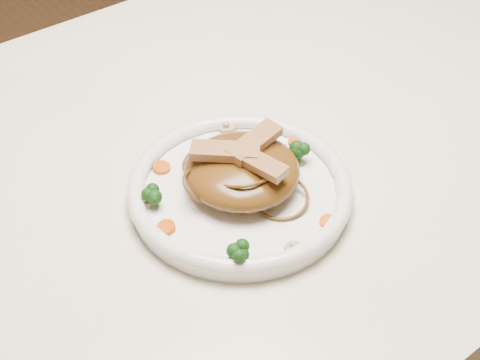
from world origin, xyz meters
TOP-DOWN VIEW (x-y plane):
  - table at (0.00, 0.00)m, footprint 1.20×0.80m
  - plate at (-0.07, -0.10)m, footprint 0.29×0.29m
  - noodle_mound at (-0.06, -0.09)m, footprint 0.17×0.17m
  - chicken_a at (-0.04, -0.09)m, footprint 0.08×0.04m
  - chicken_b at (-0.08, -0.08)m, footprint 0.07×0.07m
  - chicken_c at (-0.06, -0.12)m, footprint 0.04×0.07m
  - broccoli_0 at (-0.00, -0.06)m, footprint 0.04×0.04m
  - broccoli_1 at (-0.16, -0.06)m, footprint 0.03×0.03m
  - broccoli_2 at (-0.14, -0.19)m, footprint 0.03×0.03m
  - broccoli_3 at (0.02, -0.11)m, footprint 0.03×0.03m
  - carrot_0 at (-0.01, -0.01)m, footprint 0.02×0.02m
  - carrot_1 at (-0.17, -0.10)m, footprint 0.03×0.03m
  - carrot_2 at (0.03, -0.08)m, footprint 0.02×0.02m
  - carrot_3 at (-0.12, -0.02)m, footprint 0.02×0.02m
  - carrot_4 at (-0.03, -0.20)m, footprint 0.02×0.02m
  - mushroom_0 at (-0.08, -0.21)m, footprint 0.02×0.02m
  - mushroom_1 at (0.01, -0.06)m, footprint 0.03×0.03m
  - mushroom_2 at (-0.17, -0.05)m, footprint 0.03×0.03m
  - mushroom_3 at (-0.02, -0.00)m, footprint 0.03×0.03m

SIDE VIEW (x-z plane):
  - table at x=0.00m, z-range 0.28..1.03m
  - plate at x=-0.07m, z-range 0.75..0.77m
  - carrot_0 at x=-0.01m, z-range 0.77..0.77m
  - carrot_1 at x=-0.17m, z-range 0.77..0.77m
  - carrot_2 at x=0.03m, z-range 0.77..0.77m
  - carrot_3 at x=-0.12m, z-range 0.77..0.77m
  - carrot_4 at x=-0.03m, z-range 0.77..0.77m
  - mushroom_0 at x=-0.08m, z-range 0.77..0.77m
  - mushroom_1 at x=0.01m, z-range 0.77..0.77m
  - mushroom_2 at x=-0.17m, z-range 0.77..0.77m
  - mushroom_3 at x=-0.02m, z-range 0.77..0.77m
  - broccoli_1 at x=-0.16m, z-range 0.77..0.79m
  - broccoli_2 at x=-0.14m, z-range 0.77..0.80m
  - broccoli_3 at x=0.02m, z-range 0.77..0.80m
  - broccoli_0 at x=0.00m, z-range 0.77..0.80m
  - noodle_mound at x=-0.06m, z-range 0.77..0.81m
  - chicken_c at x=-0.06m, z-range 0.81..0.82m
  - chicken_a at x=-0.04m, z-range 0.81..0.82m
  - chicken_b at x=-0.08m, z-range 0.81..0.82m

